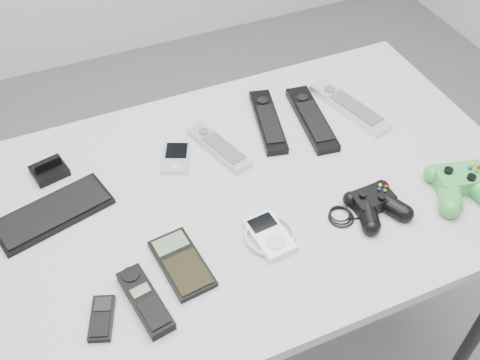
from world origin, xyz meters
name	(u,v)px	position (x,y,z in m)	size (l,w,h in m)	color
floor	(267,318)	(0.00, 0.00, 0.00)	(3.50, 3.50, 0.00)	slate
desk	(257,206)	(-0.10, -0.09, 0.72)	(1.18, 0.76, 0.79)	#ADADAF
pda_keyboard	(53,213)	(-0.53, 0.01, 0.80)	(0.24, 0.10, 0.01)	black
dock_bracket	(48,167)	(-0.51, 0.13, 0.81)	(0.07, 0.07, 0.04)	black
pda	(176,158)	(-0.24, 0.06, 0.80)	(0.06, 0.10, 0.02)	silver
remote_silver_a	(218,146)	(-0.13, 0.06, 0.80)	(0.05, 0.19, 0.02)	silver
remote_black_a	(268,121)	(0.02, 0.09, 0.80)	(0.05, 0.23, 0.02)	black
remote_black_b	(312,118)	(0.12, 0.06, 0.80)	(0.06, 0.24, 0.02)	black
remote_silver_b	(349,106)	(0.23, 0.06, 0.80)	(0.05, 0.24, 0.02)	silver
mobile_phone	(102,318)	(-0.49, -0.28, 0.80)	(0.04, 0.09, 0.02)	black
cordless_handset	(145,300)	(-0.41, -0.28, 0.80)	(0.05, 0.15, 0.02)	black
calculator	(182,263)	(-0.32, -0.23, 0.80)	(0.08, 0.16, 0.02)	black
mp3_player	(270,235)	(-0.13, -0.23, 0.80)	(0.10, 0.11, 0.02)	white
controller_black	(376,203)	(0.11, -0.25, 0.81)	(0.21, 0.13, 0.04)	black
controller_green	(462,183)	(0.31, -0.28, 0.82)	(0.15, 0.16, 0.05)	#277F22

